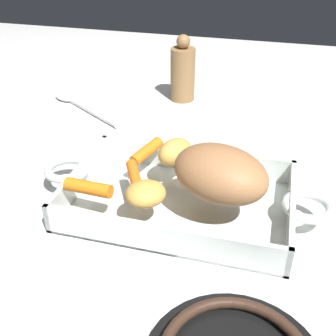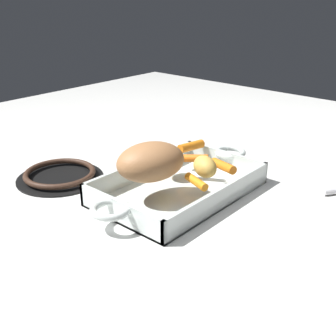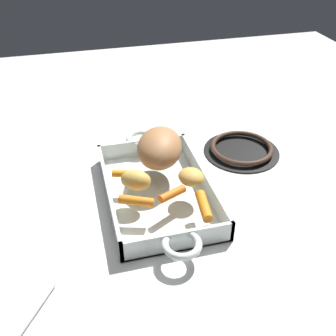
% 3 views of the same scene
% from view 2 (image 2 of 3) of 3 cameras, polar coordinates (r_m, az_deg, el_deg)
% --- Properties ---
extents(ground_plane, '(1.93, 1.93, 0.00)m').
position_cam_2_polar(ground_plane, '(0.86, 1.48, -3.43)').
color(ground_plane, silver).
extents(roasting_dish, '(0.43, 0.21, 0.05)m').
position_cam_2_polar(roasting_dish, '(0.85, 1.49, -2.56)').
color(roasting_dish, silver).
rests_on(roasting_dish, ground_plane).
extents(pork_roast, '(0.16, 0.14, 0.07)m').
position_cam_2_polar(pork_roast, '(0.80, -2.33, 0.85)').
color(pork_roast, '#A36D43').
rests_on(pork_roast, roasting_dish).
extents(baby_carrot_southeast, '(0.04, 0.06, 0.02)m').
position_cam_2_polar(baby_carrot_southeast, '(0.89, 3.47, 1.31)').
color(baby_carrot_southeast, orange).
rests_on(baby_carrot_southeast, roasting_dish).
extents(baby_carrot_northeast, '(0.03, 0.06, 0.02)m').
position_cam_2_polar(baby_carrot_northeast, '(0.78, 3.81, -1.85)').
color(baby_carrot_northeast, orange).
rests_on(baby_carrot_northeast, roasting_dish).
extents(baby_carrot_northwest, '(0.04, 0.07, 0.02)m').
position_cam_2_polar(baby_carrot_northwest, '(0.86, 7.40, 0.27)').
color(baby_carrot_northwest, orange).
rests_on(baby_carrot_northwest, roasting_dish).
extents(baby_carrot_center_right, '(0.07, 0.03, 0.02)m').
position_cam_2_polar(baby_carrot_center_right, '(0.95, 3.12, 2.93)').
color(baby_carrot_center_right, orange).
rests_on(baby_carrot_center_right, roasting_dish).
extents(potato_golden_large, '(0.07, 0.07, 0.03)m').
position_cam_2_polar(potato_golden_large, '(0.89, -0.27, 1.97)').
color(potato_golden_large, gold).
rests_on(potato_golden_large, roasting_dish).
extents(potato_near_roast, '(0.06, 0.07, 0.04)m').
position_cam_2_polar(potato_near_roast, '(0.82, 4.97, 0.19)').
color(potato_near_roast, gold).
rests_on(potato_near_roast, roasting_dish).
extents(stove_burner_rear, '(0.19, 0.19, 0.02)m').
position_cam_2_polar(stove_burner_rear, '(0.95, -14.28, -0.92)').
color(stove_burner_rear, black).
rests_on(stove_burner_rear, ground_plane).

